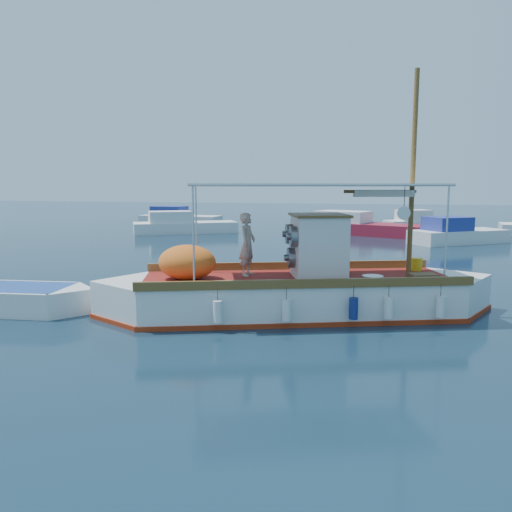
# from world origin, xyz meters

# --- Properties ---
(ground) EXTENTS (160.00, 160.00, 0.00)m
(ground) POSITION_xyz_m (0.00, 0.00, 0.00)
(ground) COLOR black
(ground) RESTS_ON ground
(fishing_caique) EXTENTS (10.34, 5.45, 6.68)m
(fishing_caique) POSITION_xyz_m (0.57, -0.66, 0.58)
(fishing_caique) COLOR white
(fishing_caique) RESTS_ON ground
(bg_boat_nw) EXTENTS (7.53, 5.70, 1.80)m
(bg_boat_nw) POSITION_xyz_m (-11.15, 19.78, 0.49)
(bg_boat_nw) COLOR silver
(bg_boat_nw) RESTS_ON ground
(bg_boat_n) EXTENTS (9.48, 5.89, 1.80)m
(bg_boat_n) POSITION_xyz_m (1.10, 22.25, 0.49)
(bg_boat_n) COLOR maroon
(bg_boat_n) RESTS_ON ground
(bg_boat_ne) EXTENTS (6.09, 5.15, 1.80)m
(bg_boat_ne) POSITION_xyz_m (7.13, 17.86, 0.49)
(bg_boat_ne) COLOR silver
(bg_boat_ne) RESTS_ON ground
(bg_boat_far_w) EXTENTS (7.19, 2.72, 1.80)m
(bg_boat_far_w) POSITION_xyz_m (-14.58, 27.16, 0.49)
(bg_boat_far_w) COLOR silver
(bg_boat_far_w) RESTS_ON ground
(bg_boat_far_n) EXTENTS (6.07, 4.06, 1.80)m
(bg_boat_far_n) POSITION_xyz_m (5.75, 25.90, 0.49)
(bg_boat_far_n) COLOR silver
(bg_boat_far_n) RESTS_ON ground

